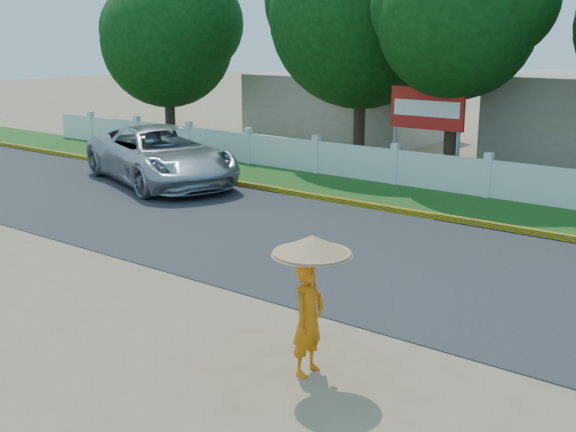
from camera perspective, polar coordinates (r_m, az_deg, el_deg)
name	(u,v)px	position (r m, az deg, el deg)	size (l,w,h in m)	color
ground	(214,314)	(12.23, -5.84, -7.74)	(120.00, 120.00, 0.00)	#9E8460
road	(360,252)	(15.58, 5.68, -2.82)	(60.00, 7.00, 0.02)	#38383A
grass_verge	(464,207)	(20.07, 13.76, 0.73)	(60.00, 3.50, 0.03)	#2D601E
curb	(436,216)	(18.56, 11.58, -0.04)	(40.00, 0.18, 0.16)	yellow
fence	(487,179)	(21.27, 15.47, 2.84)	(40.00, 0.10, 1.10)	silver
building_far	(346,106)	(32.66, 4.60, 8.63)	(8.00, 5.00, 2.80)	#B7AD99
vehicle	(161,155)	(22.82, -10.03, 4.75)	(2.95, 6.40, 1.78)	#ACB0B4
monk_with_parasol	(310,285)	(9.71, 1.76, -5.44)	(1.09, 1.09, 1.98)	orange
billboard	(427,114)	(23.08, 10.91, 7.95)	(2.50, 0.13, 2.95)	gray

